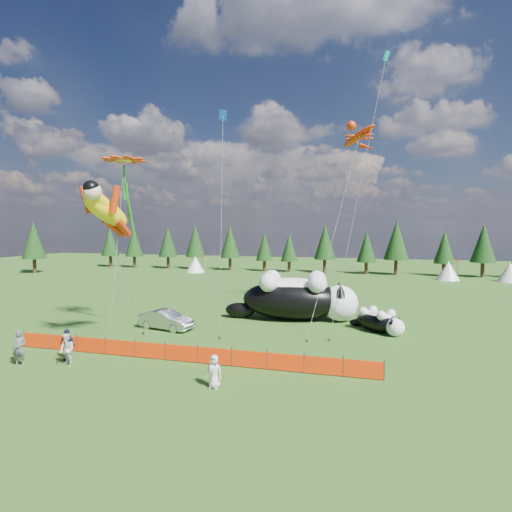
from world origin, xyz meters
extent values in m
plane|color=#133509|center=(0.00, 0.00, 0.00)|extent=(160.00, 160.00, 0.00)
cylinder|color=#262626|center=(-11.00, -3.00, 0.55)|extent=(0.06, 0.06, 1.10)
cylinder|color=#262626|center=(-9.00, -3.00, 0.55)|extent=(0.06, 0.06, 1.10)
cylinder|color=#262626|center=(-7.00, -3.00, 0.55)|extent=(0.06, 0.06, 1.10)
cylinder|color=#262626|center=(-5.00, -3.00, 0.55)|extent=(0.06, 0.06, 1.10)
cylinder|color=#262626|center=(-3.00, -3.00, 0.55)|extent=(0.06, 0.06, 1.10)
cylinder|color=#262626|center=(-1.00, -3.00, 0.55)|extent=(0.06, 0.06, 1.10)
cylinder|color=#262626|center=(1.00, -3.00, 0.55)|extent=(0.06, 0.06, 1.10)
cylinder|color=#262626|center=(3.00, -3.00, 0.55)|extent=(0.06, 0.06, 1.10)
cylinder|color=#262626|center=(5.00, -3.00, 0.55)|extent=(0.06, 0.06, 1.10)
cylinder|color=#262626|center=(7.00, -3.00, 0.55)|extent=(0.06, 0.06, 1.10)
cylinder|color=#262626|center=(9.00, -3.00, 0.55)|extent=(0.06, 0.06, 1.10)
cylinder|color=#262626|center=(11.00, -3.00, 0.55)|extent=(0.06, 0.06, 1.10)
cube|color=#F53105|center=(-10.00, -3.00, 0.50)|extent=(2.00, 0.04, 0.90)
cube|color=#F53105|center=(-8.00, -3.00, 0.50)|extent=(2.00, 0.04, 0.90)
cube|color=#F53105|center=(-6.00, -3.00, 0.50)|extent=(2.00, 0.04, 0.90)
cube|color=#F53105|center=(-4.00, -3.00, 0.50)|extent=(2.00, 0.04, 0.90)
cube|color=#F53105|center=(-2.00, -3.00, 0.50)|extent=(2.00, 0.04, 0.90)
cube|color=#F53105|center=(0.00, -3.00, 0.50)|extent=(2.00, 0.04, 0.90)
cube|color=#F53105|center=(2.00, -3.00, 0.50)|extent=(2.00, 0.04, 0.90)
cube|color=#F53105|center=(4.00, -3.00, 0.50)|extent=(2.00, 0.04, 0.90)
cube|color=#F53105|center=(6.00, -3.00, 0.50)|extent=(2.00, 0.04, 0.90)
cube|color=#F53105|center=(8.00, -3.00, 0.50)|extent=(2.00, 0.04, 0.90)
cube|color=#F53105|center=(10.00, -3.00, 0.50)|extent=(2.00, 0.04, 0.90)
ellipsoid|color=black|center=(4.27, 9.09, 1.66)|extent=(8.69, 4.82, 3.32)
ellipsoid|color=white|center=(4.27, 9.09, 2.49)|extent=(6.55, 3.48, 2.03)
sphere|color=white|center=(8.11, 9.55, 1.47)|extent=(2.95, 2.95, 2.95)
sphere|color=#EE5C6B|center=(9.35, 9.70, 1.47)|extent=(0.41, 0.41, 0.41)
ellipsoid|color=black|center=(-0.13, 8.57, 0.65)|extent=(2.71, 1.58, 1.29)
cone|color=black|center=(8.21, 8.67, 2.65)|extent=(1.03, 1.03, 1.03)
cone|color=black|center=(8.01, 10.43, 2.65)|extent=(1.03, 1.03, 1.03)
sphere|color=white|center=(6.14, 10.52, 3.23)|extent=(1.55, 1.55, 1.55)
sphere|color=white|center=(6.42, 8.14, 3.23)|extent=(1.55, 1.55, 1.55)
sphere|color=white|center=(2.30, 10.07, 3.23)|extent=(1.55, 1.55, 1.55)
sphere|color=white|center=(2.58, 7.69, 3.23)|extent=(1.55, 1.55, 1.55)
ellipsoid|color=black|center=(10.93, 6.92, 0.72)|extent=(3.80, 3.67, 1.44)
ellipsoid|color=white|center=(10.93, 6.92, 1.08)|extent=(2.82, 2.72, 0.88)
sphere|color=white|center=(12.17, 5.79, 0.64)|extent=(1.28, 1.28, 1.28)
sphere|color=#EE5C6B|center=(12.57, 5.42, 0.64)|extent=(0.18, 0.18, 0.18)
ellipsoid|color=black|center=(9.51, 8.22, 0.28)|extent=(1.21, 1.17, 0.56)
cone|color=black|center=(11.91, 5.50, 1.15)|extent=(0.45, 0.45, 0.45)
cone|color=black|center=(12.43, 6.07, 1.15)|extent=(0.45, 0.45, 0.45)
sphere|color=white|center=(11.93, 6.71, 1.40)|extent=(0.67, 0.67, 0.67)
sphere|color=white|center=(11.22, 5.94, 1.40)|extent=(0.67, 0.67, 0.67)
sphere|color=white|center=(10.69, 7.85, 1.40)|extent=(0.67, 0.67, 0.67)
sphere|color=white|center=(9.98, 7.08, 1.40)|extent=(0.67, 0.67, 0.67)
imported|color=#B8B7BC|center=(-4.36, 3.47, 0.71)|extent=(4.55, 2.39, 1.43)
imported|color=#505055|center=(-8.39, -5.91, 0.99)|extent=(0.85, 0.71, 1.97)
imported|color=silver|center=(-5.79, -5.30, 0.91)|extent=(1.00, 0.76, 1.81)
imported|color=#161B3D|center=(-6.50, -4.43, 0.91)|extent=(1.13, 0.67, 1.82)
imported|color=silver|center=(3.14, -6.02, 0.80)|extent=(0.81, 0.55, 1.60)
cylinder|color=#595959|center=(-5.42, -0.03, 4.41)|extent=(0.03, 0.03, 9.19)
cube|color=#262626|center=(-5.25, 1.68, 0.08)|extent=(0.15, 0.15, 0.16)
cylinder|color=#595959|center=(7.85, 8.38, 7.96)|extent=(0.03, 0.03, 19.32)
cube|color=#262626|center=(6.34, 2.90, 0.08)|extent=(0.15, 0.15, 0.16)
cylinder|color=#595959|center=(-5.73, -0.56, 6.26)|extent=(0.03, 0.03, 12.95)
cube|color=#262626|center=(-5.08, -2.61, 0.08)|extent=(0.15, 0.15, 0.16)
cube|color=#218C19|center=(-6.38, 1.49, 9.57)|extent=(0.22, 0.22, 4.92)
cylinder|color=#595959|center=(-0.40, 4.83, 8.42)|extent=(0.03, 0.03, 17.55)
cube|color=#262626|center=(0.44, 2.03, 0.08)|extent=(0.15, 0.15, 0.16)
cylinder|color=#595959|center=(9.55, 6.27, 10.36)|extent=(0.03, 0.03, 21.47)
cube|color=#262626|center=(7.78, 3.46, 0.08)|extent=(0.15, 0.15, 0.16)
camera|label=1|loc=(9.86, -23.39, 7.60)|focal=28.00mm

